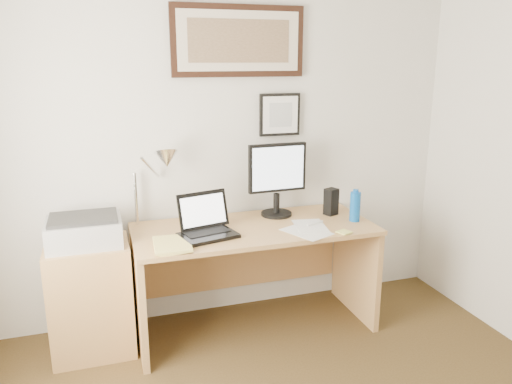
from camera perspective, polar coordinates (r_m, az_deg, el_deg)
name	(u,v)px	position (r m, az deg, el deg)	size (l,w,h in m)	color
wall_back	(218,145)	(3.52, -4.36, 5.38)	(3.50, 0.02, 2.50)	silver
side_cabinet	(91,298)	(3.40, -18.30, -11.48)	(0.50, 0.40, 0.73)	#AF7F49
water_bottle	(355,207)	(3.49, 11.25, -1.65)	(0.07, 0.07, 0.20)	#0D55B1
bottle_cap	(356,191)	(3.47, 11.35, 0.13)	(0.04, 0.04, 0.02)	#0D55B1
speaker	(331,202)	(3.61, 8.58, -1.10)	(0.09, 0.07, 0.19)	black
paper_sheet_a	(306,232)	(3.26, 5.79, -4.54)	(0.21, 0.30, 0.00)	silver
paper_sheet_b	(310,226)	(3.36, 6.22, -3.88)	(0.20, 0.29, 0.00)	silver
sticky_pad	(344,232)	(3.27, 10.04, -4.53)	(0.08, 0.08, 0.01)	#E4E56C
marker_pen	(315,223)	(3.40, 6.76, -3.58)	(0.02, 0.02, 0.14)	silver
book	(154,246)	(3.03, -11.60, -6.11)	(0.22, 0.30, 0.02)	#EDDB6F
desk	(251,255)	(3.50, -0.61, -7.20)	(1.60, 0.70, 0.75)	#AF7F49
laptop	(206,226)	(3.19, -5.70, -3.89)	(0.39, 0.37, 0.26)	black
lcd_monitor	(277,176)	(3.50, 2.44, 1.84)	(0.42, 0.22, 0.52)	black
printer	(84,231)	(3.23, -19.02, -4.19)	(0.44, 0.34, 0.18)	#ABABAD
desk_lamp	(164,162)	(3.28, -10.52, 3.34)	(0.29, 0.27, 0.53)	silver
picture_large	(239,41)	(3.49, -1.98, 16.86)	(0.92, 0.04, 0.47)	black
picture_small	(280,115)	(3.60, 2.74, 8.82)	(0.30, 0.03, 0.30)	black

